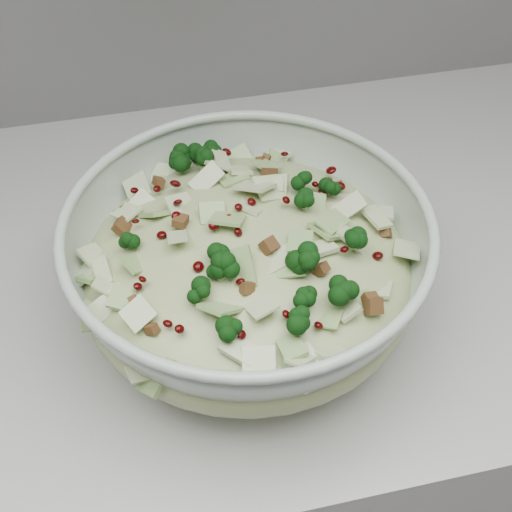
# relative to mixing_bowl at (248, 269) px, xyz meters

# --- Properties ---
(counter) EXTENTS (3.60, 0.60, 0.90)m
(counter) POSITION_rel_mixing_bowl_xyz_m (0.34, 0.10, -0.52)
(counter) COLOR #ABABA6
(counter) RESTS_ON floor
(mixing_bowl) EXTENTS (0.42, 0.42, 0.13)m
(mixing_bowl) POSITION_rel_mixing_bowl_xyz_m (0.00, 0.00, 0.00)
(mixing_bowl) COLOR #ACBDAE
(mixing_bowl) RESTS_ON counter
(salad) EXTENTS (0.40, 0.40, 0.13)m
(salad) POSITION_rel_mixing_bowl_xyz_m (0.00, 0.00, 0.02)
(salad) COLOR #B1BA7F
(salad) RESTS_ON mixing_bowl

